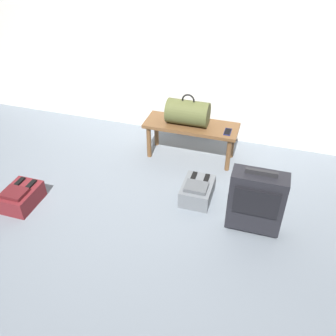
# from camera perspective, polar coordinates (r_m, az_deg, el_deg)

# --- Properties ---
(ground_plane) EXTENTS (6.60, 6.60, 0.00)m
(ground_plane) POSITION_cam_1_polar(r_m,az_deg,el_deg) (3.39, -4.72, -7.10)
(ground_plane) COLOR slate
(back_wall) EXTENTS (6.00, 0.10, 2.80)m
(back_wall) POSITION_cam_1_polar(r_m,az_deg,el_deg) (4.10, 2.93, 23.15)
(back_wall) COLOR silver
(back_wall) RESTS_ON ground
(bench) EXTENTS (1.00, 0.36, 0.41)m
(bench) POSITION_cam_1_polar(r_m,az_deg,el_deg) (3.94, 3.64, 6.05)
(bench) COLOR brown
(bench) RESTS_ON ground
(duffel_bag_olive) EXTENTS (0.44, 0.26, 0.34)m
(duffel_bag_olive) POSITION_cam_1_polar(r_m,az_deg,el_deg) (3.85, 3.12, 8.68)
(duffel_bag_olive) COLOR #51562D
(duffel_bag_olive) RESTS_ON bench
(cell_phone) EXTENTS (0.07, 0.14, 0.01)m
(cell_phone) POSITION_cam_1_polar(r_m,az_deg,el_deg) (3.80, 9.34, 5.62)
(cell_phone) COLOR #191E4C
(cell_phone) RESTS_ON bench
(suitcase_upright_charcoal) EXTENTS (0.45, 0.22, 0.64)m
(suitcase_upright_charcoal) POSITION_cam_1_polar(r_m,az_deg,el_deg) (3.10, 13.66, -5.04)
(suitcase_upright_charcoal) COLOR black
(suitcase_upright_charcoal) RESTS_ON ground
(backpack_maroon) EXTENTS (0.28, 0.38, 0.21)m
(backpack_maroon) POSITION_cam_1_polar(r_m,az_deg,el_deg) (3.68, -22.05, -4.17)
(backpack_maroon) COLOR maroon
(backpack_maroon) RESTS_ON ground
(backpack_grey) EXTENTS (0.28, 0.38, 0.21)m
(backpack_grey) POSITION_cam_1_polar(r_m,az_deg,el_deg) (3.49, 4.61, -3.56)
(backpack_grey) COLOR slate
(backpack_grey) RESTS_ON ground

